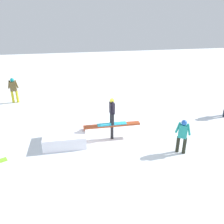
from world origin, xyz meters
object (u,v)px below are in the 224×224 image
object	(u,v)px
main_rider_on_rail	(112,112)
bystander_brown	(14,89)
bystander_teal	(182,135)
rail_feature	(112,126)

from	to	relation	value
main_rider_on_rail	bystander_brown	distance (m)	7.99
bystander_teal	rail_feature	bearing A→B (deg)	-177.53
rail_feature	bystander_brown	distance (m)	7.99
rail_feature	main_rider_on_rail	distance (m)	0.70
bystander_teal	bystander_brown	world-z (taller)	bystander_brown
bystander_teal	bystander_brown	distance (m)	10.96
bystander_teal	bystander_brown	size ratio (longest dim) A/B	0.89
main_rider_on_rail	rail_feature	bearing A→B (deg)	0.00
bystander_brown	rail_feature	bearing A→B (deg)	134.06
rail_feature	bystander_brown	world-z (taller)	bystander_brown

